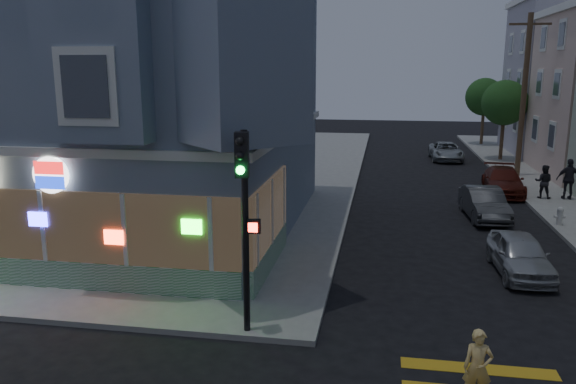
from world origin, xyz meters
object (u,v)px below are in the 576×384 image
(pedestrian_a, at_px, (544,182))
(parked_car_a, at_px, (520,254))
(street_tree_far, at_px, (484,97))
(parked_car_c, at_px, (503,181))
(pedestrian_b, at_px, (569,179))
(running_child, at_px, (478,367))
(parked_car_d, at_px, (446,151))
(parked_car_b, at_px, (484,204))
(traffic_signal, at_px, (244,199))
(fire_hydrant, at_px, (560,215))
(street_tree_near, at_px, (505,103))
(utility_pole, at_px, (524,94))

(pedestrian_a, distance_m, parked_car_a, 10.90)
(street_tree_far, xyz_separation_m, parked_car_c, (-1.85, -18.52, -3.29))
(pedestrian_b, xyz_separation_m, parked_car_c, (-2.65, 1.41, -0.46))
(running_child, height_order, pedestrian_b, pedestrian_b)
(running_child, distance_m, pedestrian_b, 18.93)
(street_tree_far, bearing_deg, parked_car_d, -114.06)
(running_child, relative_size, parked_car_b, 0.37)
(pedestrian_b, relative_size, traffic_signal, 0.41)
(pedestrian_a, xyz_separation_m, fire_hydrant, (-0.59, -4.87, -0.41))
(street_tree_near, xyz_separation_m, fire_hydrant, (-0.90, -16.76, -3.40))
(pedestrian_a, relative_size, parked_car_c, 0.36)
(utility_pole, height_order, running_child, utility_pole)
(fire_hydrant, bearing_deg, parked_car_a, -116.08)
(street_tree_near, xyz_separation_m, street_tree_far, (0.00, 8.00, 0.00))
(traffic_signal, bearing_deg, pedestrian_a, 47.79)
(utility_pole, xyz_separation_m, street_tree_near, (0.20, 6.00, -0.86))
(utility_pole, xyz_separation_m, traffic_signal, (-10.64, -21.82, -1.45))
(street_tree_near, xyz_separation_m, parked_car_d, (-3.60, -0.06, -3.33))
(utility_pole, relative_size, parked_car_a, 2.47)
(utility_pole, relative_size, traffic_signal, 1.90)
(utility_pole, relative_size, street_tree_far, 1.70)
(fire_hydrant, bearing_deg, parked_car_d, 99.18)
(parked_car_c, relative_size, traffic_signal, 0.94)
(parked_car_b, bearing_deg, parked_car_d, 85.60)
(pedestrian_b, xyz_separation_m, fire_hydrant, (-1.70, -4.83, -0.58))
(street_tree_near, distance_m, parked_car_c, 11.18)
(utility_pole, relative_size, parked_car_b, 2.27)
(street_tree_far, distance_m, fire_hydrant, 25.01)
(utility_pole, relative_size, parked_car_c, 2.02)
(street_tree_far, bearing_deg, running_child, -98.99)
(parked_car_a, xyz_separation_m, parked_car_b, (0.00, 6.56, 0.03))
(fire_hydrant, bearing_deg, running_child, -111.45)
(running_child, height_order, fire_hydrant, running_child)
(pedestrian_b, distance_m, parked_car_a, 11.25)
(street_tree_near, relative_size, parked_car_c, 1.19)
(pedestrian_a, bearing_deg, pedestrian_b, -164.71)
(running_child, distance_m, fire_hydrant, 13.82)
(parked_car_c, height_order, traffic_signal, traffic_signal)
(fire_hydrant, bearing_deg, traffic_signal, -131.95)
(pedestrian_a, bearing_deg, street_tree_near, -74.09)
(parked_car_b, bearing_deg, street_tree_near, 72.71)
(utility_pole, xyz_separation_m, parked_car_d, (-3.40, 5.94, -4.19))
(street_tree_far, relative_size, parked_car_a, 1.45)
(pedestrian_a, bearing_deg, parked_car_a, 89.80)
(street_tree_near, distance_m, pedestrian_b, 12.29)
(parked_car_b, bearing_deg, running_child, -104.00)
(street_tree_far, xyz_separation_m, parked_car_a, (-3.60, -30.28, -3.31))
(traffic_signal, relative_size, fire_hydrant, 6.49)
(running_child, xyz_separation_m, parked_car_d, (2.35, 29.56, -0.13))
(street_tree_near, bearing_deg, utility_pole, -91.91)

